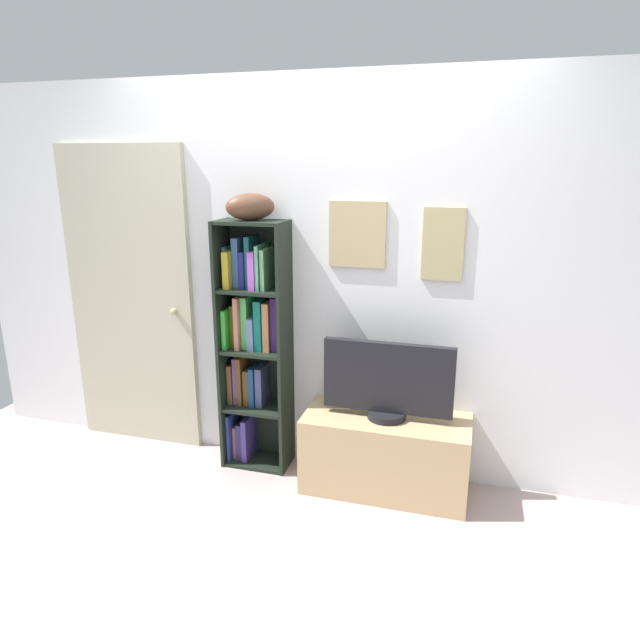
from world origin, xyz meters
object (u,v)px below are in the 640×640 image
object	(u,v)px
television	(388,382)
bookshelf	(253,342)
tv_stand	(385,454)
football	(250,207)
door	(131,301)

from	to	relation	value
television	bookshelf	bearing A→B (deg)	172.84
bookshelf	tv_stand	size ratio (longest dim) A/B	1.63
tv_stand	television	distance (m)	0.45
football	door	size ratio (longest dim) A/B	0.14
football	door	distance (m)	1.11
bookshelf	tv_stand	distance (m)	1.04
tv_stand	football	bearing A→B (deg)	174.42
bookshelf	television	bearing A→B (deg)	-7.16
tv_stand	door	bearing A→B (deg)	174.06
tv_stand	door	size ratio (longest dim) A/B	0.48
tv_stand	television	world-z (taller)	television
bookshelf	football	world-z (taller)	football
tv_stand	television	size ratio (longest dim) A/B	1.30
door	tv_stand	bearing A→B (deg)	-5.94
television	door	bearing A→B (deg)	174.10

